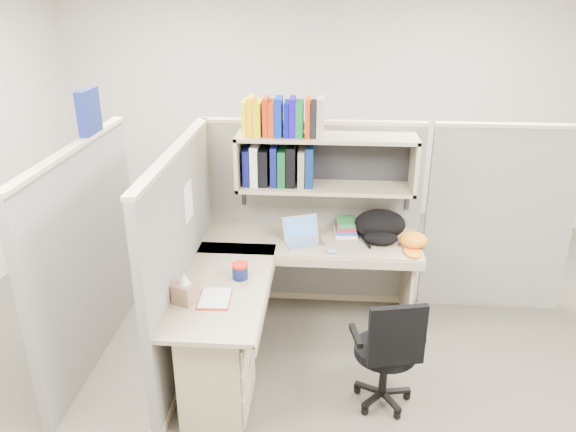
# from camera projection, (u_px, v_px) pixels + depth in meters

# --- Properties ---
(ground) EXTENTS (6.00, 6.00, 0.00)m
(ground) POSITION_uv_depth(u_px,v_px,m) (307.00, 358.00, 4.27)
(ground) COLOR #36312A
(ground) RESTS_ON ground
(room_shell) EXTENTS (6.00, 6.00, 6.00)m
(room_shell) POSITION_uv_depth(u_px,v_px,m) (310.00, 153.00, 3.64)
(room_shell) COLOR #B7B1A5
(room_shell) RESTS_ON ground
(cubicle) EXTENTS (3.79, 1.84, 1.95)m
(cubicle) POSITION_uv_depth(u_px,v_px,m) (264.00, 224.00, 4.36)
(cubicle) COLOR slate
(cubicle) RESTS_ON ground
(desk) EXTENTS (1.74, 1.75, 0.73)m
(desk) POSITION_uv_depth(u_px,v_px,m) (247.00, 329.00, 3.87)
(desk) COLOR tan
(desk) RESTS_ON ground
(laptop) EXTENTS (0.38, 0.38, 0.21)m
(laptop) POSITION_uv_depth(u_px,v_px,m) (304.00, 232.00, 4.40)
(laptop) COLOR #B1B1B6
(laptop) RESTS_ON desk
(backpack) EXTENTS (0.42, 0.33, 0.24)m
(backpack) POSITION_uv_depth(u_px,v_px,m) (381.00, 227.00, 4.45)
(backpack) COLOR black
(backpack) RESTS_ON desk
(orange_cap) EXTENTS (0.25, 0.28, 0.12)m
(orange_cap) POSITION_uv_depth(u_px,v_px,m) (414.00, 240.00, 4.37)
(orange_cap) COLOR orange
(orange_cap) RESTS_ON desk
(snack_canister) EXTENTS (0.12, 0.12, 0.11)m
(snack_canister) POSITION_uv_depth(u_px,v_px,m) (240.00, 271.00, 3.91)
(snack_canister) COLOR #0D184F
(snack_canister) RESTS_ON desk
(tissue_box) EXTENTS (0.17, 0.17, 0.21)m
(tissue_box) POSITION_uv_depth(u_px,v_px,m) (185.00, 287.00, 3.60)
(tissue_box) COLOR #906C51
(tissue_box) RESTS_ON desk
(mouse) EXTENTS (0.08, 0.06, 0.03)m
(mouse) POSITION_uv_depth(u_px,v_px,m) (332.00, 251.00, 4.29)
(mouse) COLOR #809BB6
(mouse) RESTS_ON desk
(paper_cup) EXTENTS (0.09, 0.09, 0.11)m
(paper_cup) POSITION_uv_depth(u_px,v_px,m) (303.00, 228.00, 4.60)
(paper_cup) COLOR white
(paper_cup) RESTS_ON desk
(book_stack) EXTENTS (0.19, 0.25, 0.12)m
(book_stack) POSITION_uv_depth(u_px,v_px,m) (346.00, 227.00, 4.61)
(book_stack) COLOR gray
(book_stack) RESTS_ON desk
(loose_paper) EXTENTS (0.21, 0.27, 0.00)m
(loose_paper) POSITION_uv_depth(u_px,v_px,m) (215.00, 298.00, 3.68)
(loose_paper) COLOR silver
(loose_paper) RESTS_ON desk
(task_chair) EXTENTS (0.49, 0.45, 0.87)m
(task_chair) POSITION_uv_depth(u_px,v_px,m) (386.00, 368.00, 3.68)
(task_chair) COLOR black
(task_chair) RESTS_ON ground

